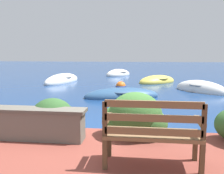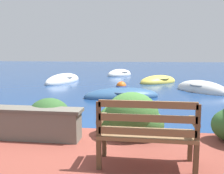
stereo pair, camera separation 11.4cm
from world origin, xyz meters
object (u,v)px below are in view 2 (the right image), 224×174
rowboat_far (63,81)px  mooring_buoy (121,86)px  rowboat_nearest (122,96)px  rowboat_outer (158,81)px  rowboat_mid (201,90)px  park_bench (147,132)px  rowboat_distant (120,75)px

rowboat_far → mooring_buoy: (3.61, -1.95, 0.01)m
rowboat_nearest → rowboat_far: 5.93m
rowboat_nearest → rowboat_outer: rowboat_outer is taller
rowboat_mid → rowboat_outer: (-1.74, 3.08, -0.01)m
park_bench → rowboat_mid: bearing=79.0°
park_bench → mooring_buoy: park_bench is taller
rowboat_nearest → rowboat_mid: 3.86m
park_bench → rowboat_distant: 15.43m
rowboat_nearest → rowboat_mid: (3.35, 1.91, 0.02)m
park_bench → rowboat_mid: 8.51m
park_bench → mooring_buoy: (-1.22, 8.76, -0.62)m
rowboat_outer → rowboat_distant: bearing=79.0°
rowboat_far → rowboat_nearest: bearing=-126.8°
rowboat_distant → rowboat_far: bearing=0.9°
rowboat_mid → mooring_buoy: 3.67m
rowboat_distant → mooring_buoy: size_ratio=4.88×
rowboat_mid → rowboat_far: bearing=28.3°
rowboat_outer → rowboat_distant: (-2.66, 4.06, 0.01)m
rowboat_mid → rowboat_outer: rowboat_mid is taller
park_bench → mooring_buoy: 8.87m
park_bench → rowboat_outer: bearing=92.1°
mooring_buoy → rowboat_distant: bearing=96.9°
park_bench → rowboat_outer: (0.65, 11.22, -0.64)m
rowboat_mid → rowboat_nearest: bearing=77.6°
rowboat_nearest → mooring_buoy: bearing=78.9°
rowboat_distant → rowboat_outer: bearing=65.9°
park_bench → mooring_buoy: bearing=103.3°
rowboat_far → rowboat_outer: bearing=-72.4°
rowboat_far → rowboat_distant: size_ratio=1.31×
rowboat_distant → park_bench: bearing=40.1°
rowboat_mid → mooring_buoy: (-3.61, 0.62, 0.01)m
rowboat_nearest → mooring_buoy: rowboat_nearest is taller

